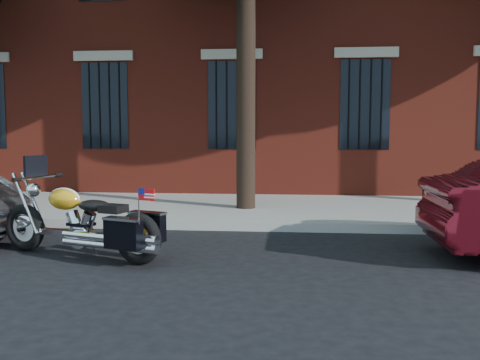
{
  "coord_description": "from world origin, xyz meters",
  "views": [
    {
      "loc": [
        1.34,
        -7.22,
        1.65
      ],
      "look_at": [
        0.59,
        0.8,
        0.88
      ],
      "focal_mm": 40.0,
      "sensor_mm": 36.0,
      "label": 1
    }
  ],
  "objects": [
    {
      "name": "ground",
      "position": [
        0.0,
        0.0,
        0.0
      ],
      "size": [
        120.0,
        120.0,
        0.0
      ],
      "primitive_type": "plane",
      "color": "black",
      "rests_on": "ground"
    },
    {
      "name": "sidewalk",
      "position": [
        0.0,
        3.26,
        0.07
      ],
      "size": [
        40.0,
        3.6,
        0.15
      ],
      "primitive_type": "cube",
      "color": "gray",
      "rests_on": "ground"
    },
    {
      "name": "motorcycle",
      "position": [
        -1.24,
        -0.74,
        0.44
      ],
      "size": [
        2.39,
        1.28,
        1.3
      ],
      "rotation": [
        0.0,
        0.0,
        -0.33
      ],
      "color": "black",
      "rests_on": "ground"
    },
    {
      "name": "curb",
      "position": [
        0.0,
        1.38,
        0.07
      ],
      "size": [
        40.0,
        0.16,
        0.15
      ],
      "primitive_type": "cube",
      "color": "gray",
      "rests_on": "ground"
    }
  ]
}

